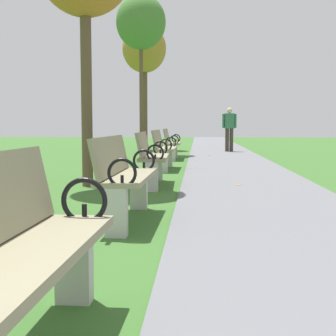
# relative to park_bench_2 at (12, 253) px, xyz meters

# --- Properties ---
(paved_walkway) EXTENTS (2.28, 44.00, 0.02)m
(paved_walkway) POSITION_rel_park_bench_2_xyz_m (1.64, 14.87, -0.48)
(paved_walkway) COLOR slate
(paved_walkway) RESTS_ON ground
(park_bench_2) EXTENTS (0.51, 1.61, 0.90)m
(park_bench_2) POSITION_rel_park_bench_2_xyz_m (0.00, 0.00, 0.00)
(park_bench_2) COLOR gray
(park_bench_2) RESTS_ON ground
(park_bench_3) EXTENTS (0.50, 1.61, 0.90)m
(park_bench_3) POSITION_rel_park_bench_2_xyz_m (-0.00, 3.12, 0.00)
(park_bench_3) COLOR gray
(park_bench_3) RESTS_ON ground
(park_bench_4) EXTENTS (0.51, 1.61, 0.90)m
(park_bench_4) POSITION_rel_park_bench_2_xyz_m (0.00, 6.15, 0.00)
(park_bench_4) COLOR gray
(park_bench_4) RESTS_ON ground
(park_bench_5) EXTENTS (0.49, 1.61, 0.90)m
(park_bench_5) POSITION_rel_park_bench_2_xyz_m (-0.00, 9.06, 0.00)
(park_bench_5) COLOR gray
(park_bench_5) RESTS_ON ground
(park_bench_6) EXTENTS (0.49, 1.60, 0.90)m
(park_bench_6) POSITION_rel_park_bench_2_xyz_m (-0.00, 12.31, 0.00)
(park_bench_6) COLOR gray
(park_bench_6) RESTS_ON ground
(tree_2) EXTENTS (1.68, 1.68, 5.39)m
(tree_2) POSITION_rel_park_bench_2_xyz_m (-1.16, 14.80, 3.95)
(tree_2) COLOR brown
(tree_2) RESTS_ON ground
(tree_3) EXTENTS (1.76, 1.76, 5.02)m
(tree_3) POSITION_rel_park_bench_2_xyz_m (-1.39, 17.85, 3.50)
(tree_3) COLOR brown
(tree_3) RESTS_ON ground
(pedestrian_walking) EXTENTS (0.53, 0.25, 1.62)m
(pedestrian_walking) POSITION_rel_park_bench_2_xyz_m (1.94, 16.31, 0.44)
(pedestrian_walking) COLOR #3D3328
(pedestrian_walking) RESTS_ON paved_walkway
(scattered_leaves) EXTENTS (3.85, 17.75, 0.02)m
(scattered_leaves) POSITION_rel_park_bench_2_xyz_m (0.09, 6.53, -0.47)
(scattered_leaves) COLOR brown
(scattered_leaves) RESTS_ON ground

